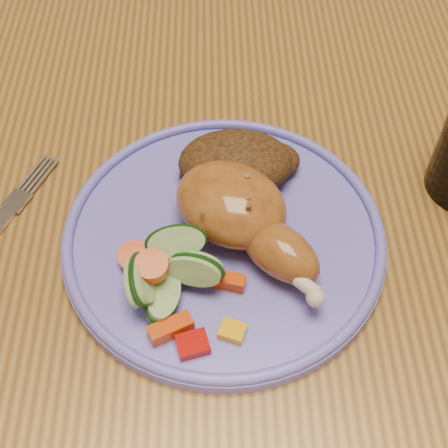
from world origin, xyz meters
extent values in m
plane|color=brown|center=(0.00, 0.00, 0.00)|extent=(4.00, 4.00, 0.00)
cube|color=olive|center=(0.00, 0.00, 0.73)|extent=(0.90, 1.40, 0.04)
cube|color=brown|center=(-0.39, 0.64, 0.35)|extent=(0.06, 0.06, 0.71)
cube|color=brown|center=(0.39, 0.64, 0.35)|extent=(0.06, 0.06, 0.71)
cube|color=#4C2D16|center=(0.00, 0.55, 0.43)|extent=(0.42, 0.42, 0.04)
cylinder|color=#4C2D16|center=(-0.18, 0.37, 0.21)|extent=(0.04, 0.04, 0.41)
cylinder|color=#4C2D16|center=(-0.18, 0.73, 0.21)|extent=(0.04, 0.04, 0.41)
cylinder|color=#4C2D16|center=(0.18, 0.37, 0.21)|extent=(0.04, 0.04, 0.41)
cylinder|color=#4C2D16|center=(0.18, 0.73, 0.21)|extent=(0.04, 0.04, 0.41)
cylinder|color=#6760CA|center=(-0.04, -0.06, 0.76)|extent=(0.29, 0.29, 0.01)
torus|color=#6760CA|center=(-0.04, -0.06, 0.77)|extent=(0.29, 0.29, 0.01)
ellipsoid|color=#9F5C21|center=(-0.03, -0.04, 0.79)|extent=(0.13, 0.13, 0.06)
ellipsoid|color=#9F5C21|center=(0.01, -0.09, 0.78)|extent=(0.09, 0.09, 0.04)
sphere|color=beige|center=(0.03, -0.14, 0.78)|extent=(0.02, 0.02, 0.02)
ellipsoid|color=#4A2D12|center=(-0.03, 0.01, 0.78)|extent=(0.11, 0.08, 0.05)
ellipsoid|color=#4A2D12|center=(0.01, 0.02, 0.77)|extent=(0.05, 0.04, 0.03)
ellipsoid|color=#4A2D12|center=(-0.06, 0.00, 0.77)|extent=(0.04, 0.04, 0.02)
cube|color=#A50A05|center=(-0.07, -0.17, 0.77)|extent=(0.03, 0.03, 0.01)
cube|color=#E5A507|center=(-0.04, -0.16, 0.77)|extent=(0.02, 0.02, 0.01)
cube|color=#E04B07|center=(-0.04, -0.11, 0.77)|extent=(0.03, 0.02, 0.01)
cube|color=#E04B07|center=(-0.08, -0.15, 0.77)|extent=(0.04, 0.03, 0.01)
cylinder|color=#E04B07|center=(-0.12, -0.09, 0.77)|extent=(0.03, 0.03, 0.02)
cylinder|color=#E04B07|center=(-0.10, -0.11, 0.80)|extent=(0.03, 0.03, 0.02)
cylinder|color=#A7C781|center=(-0.08, -0.09, 0.80)|extent=(0.05, 0.05, 0.04)
cylinder|color=#A7C781|center=(-0.11, -0.12, 0.79)|extent=(0.04, 0.05, 0.05)
cylinder|color=#A7C781|center=(-0.09, -0.13, 0.77)|extent=(0.06, 0.06, 0.03)
cylinder|color=#A7C781|center=(-0.07, -0.11, 0.78)|extent=(0.05, 0.04, 0.05)
cylinder|color=#A7C781|center=(-0.10, -0.10, 0.77)|extent=(0.06, 0.06, 0.02)
cube|color=silver|center=(-0.24, -0.01, 0.75)|extent=(0.05, 0.08, 0.00)
camera|label=1|loc=(-0.05, -0.39, 1.21)|focal=50.00mm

